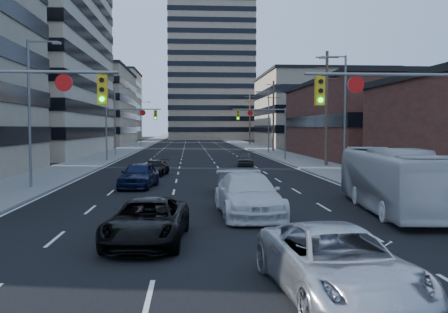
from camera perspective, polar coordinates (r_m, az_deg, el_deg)
name	(u,v)px	position (r m, az deg, el deg)	size (l,w,h in m)	color
ground	(230,296)	(11.54, 0.72, -15.64)	(400.00, 400.00, 0.00)	black
road_surface	(192,141)	(140.93, -3.66, 1.79)	(18.00, 300.00, 0.02)	black
sidewalk_left	(151,141)	(141.32, -8.33, 1.79)	(5.00, 300.00, 0.15)	slate
sidewalk_right	(233,141)	(141.47, 1.00, 1.83)	(5.00, 300.00, 0.15)	slate
office_left_far	(83,108)	(113.33, -15.86, 5.34)	(20.00, 30.00, 16.00)	gray
storefront_right_mid	(388,122)	(65.78, 18.26, 3.81)	(20.00, 30.00, 9.00)	#472119
office_right_far	(318,111)	(102.26, 10.69, 5.08)	(22.00, 28.00, 14.00)	gray
apartment_tower	(210,49)	(162.99, -1.59, 12.23)	(26.00, 26.00, 58.00)	gray
bg_block_left	(97,107)	(153.42, -14.27, 5.55)	(24.00, 24.00, 20.00)	#ADA089
bg_block_right	(304,120)	(144.68, 9.14, 4.17)	(22.00, 22.00, 12.00)	gray
signal_near_left	(10,112)	(19.98, -23.24, 4.71)	(6.59, 0.33, 6.00)	slate
signal_near_right	(404,113)	(20.65, 19.92, 4.72)	(6.59, 0.33, 6.00)	slate
signal_far_left	(128,123)	(56.28, -10.97, 3.82)	(6.09, 0.33, 6.00)	slate
signal_far_right	(265,123)	(56.53, 4.72, 3.87)	(6.09, 0.33, 6.00)	slate
utility_pole_block	(327,106)	(48.72, 11.64, 5.64)	(2.20, 0.28, 11.00)	#4C3D2D
utility_pole_midblock	(273,115)	(78.01, 5.66, 4.79)	(2.20, 0.28, 11.00)	#4C3D2D
utility_pole_distant	(250,118)	(107.70, 2.97, 4.39)	(2.20, 0.28, 11.00)	#4C3D2D
streetlight_left_near	(32,106)	(32.31, -21.10, 5.41)	(2.03, 0.22, 9.00)	slate
streetlight_left_mid	(116,118)	(66.56, -12.21, 4.37)	(2.03, 0.22, 9.00)	slate
streetlight_left_far	(142,121)	(101.32, -9.40, 4.01)	(2.03, 0.22, 9.00)	slate
streetlight_right_near	(343,110)	(37.62, 13.42, 5.21)	(2.03, 0.22, 9.00)	slate
streetlight_right_far	(268,119)	(71.77, 5.00, 4.35)	(2.03, 0.22, 9.00)	slate
black_pickup	(147,221)	(16.44, -8.77, -7.34)	(2.39, 5.18, 1.44)	black
white_van	(248,195)	(21.30, 2.77, -4.40)	(2.50, 6.14, 1.78)	silver
silver_suv	(337,263)	(11.47, 12.80, -11.77)	(2.58, 5.61, 1.56)	silver
transit_bus	(391,180)	(23.46, 18.57, -2.55)	(2.38, 10.19, 2.84)	silver
sedan_blue	(139,175)	(31.41, -9.69, -2.10)	(1.92, 4.76, 1.62)	#0D1635
sedan_grey_center	(232,182)	(28.35, 0.89, -2.91)	(1.42, 4.08, 1.34)	#343437
sedan_black_far	(155,168)	(39.23, -7.87, -1.30)	(1.71, 4.19, 1.22)	black
sedan_grey_right	(246,159)	(48.95, 2.48, -0.31)	(1.55, 3.85, 1.31)	#343437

